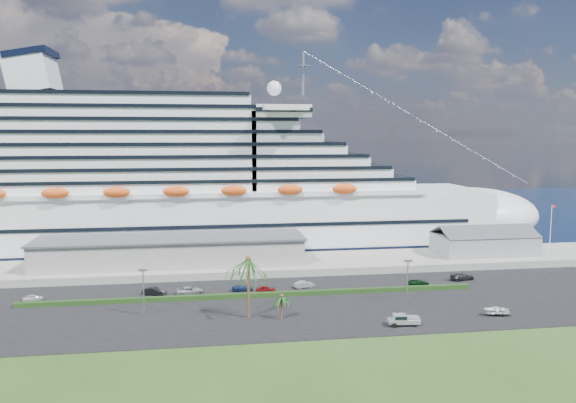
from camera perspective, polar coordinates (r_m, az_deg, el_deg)
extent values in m
plane|color=#284617|center=(96.59, 2.25, -12.26)|extent=(420.00, 420.00, 0.00)
cube|color=black|center=(106.86, 1.14, -10.32)|extent=(140.00, 38.00, 0.12)
cube|color=gray|center=(134.33, -0.94, -6.36)|extent=(240.00, 20.00, 1.80)
cube|color=#0B1A31|center=(222.57, -3.99, -1.31)|extent=(420.00, 160.00, 0.02)
cube|color=silver|center=(155.47, -9.45, -1.97)|extent=(160.00, 30.00, 16.00)
ellipsoid|color=silver|center=(173.53, 18.00, -1.30)|extent=(40.00, 30.00, 16.00)
cube|color=black|center=(156.65, -9.40, -4.43)|extent=(164.00, 30.60, 2.40)
cube|color=silver|center=(154.37, -14.09, 5.91)|extent=(128.00, 26.00, 24.80)
cube|color=silver|center=(155.03, -1.11, 9.00)|extent=(14.00, 38.00, 3.20)
cube|color=silver|center=(160.25, -24.51, 11.77)|extent=(11.58, 14.00, 11.58)
cylinder|color=gray|center=(156.87, 1.56, 12.86)|extent=(0.70, 0.70, 12.00)
ellipsoid|color=#E74E15|center=(138.70, -11.29, 1.01)|extent=(90.00, 2.40, 2.60)
ellipsoid|color=#E74E15|center=(170.14, -10.78, 2.09)|extent=(90.00, 2.40, 2.60)
cube|color=black|center=(155.36, -9.46, -1.68)|extent=(144.00, 30.40, 0.90)
cube|color=gray|center=(132.62, -11.76, -4.95)|extent=(60.00, 14.00, 6.00)
cube|color=#4C4C54|center=(132.03, -11.79, -3.63)|extent=(61.00, 15.00, 0.40)
cube|color=gray|center=(149.46, 19.29, -4.10)|extent=(24.00, 12.00, 4.80)
cube|color=#4C4C54|center=(146.23, 19.89, -2.92)|extent=(24.00, 6.31, 2.74)
cube|color=#4C4C54|center=(151.46, 18.81, -2.55)|extent=(24.00, 6.31, 2.74)
cylinder|color=silver|center=(158.00, 25.13, -2.46)|extent=(0.16, 0.16, 12.00)
cube|color=red|center=(157.53, 25.39, -0.44)|extent=(1.00, 0.04, 0.70)
cube|color=black|center=(110.49, -3.45, -9.47)|extent=(88.00, 1.10, 0.90)
cylinder|color=gray|center=(102.03, -14.46, -9.00)|extent=(0.24, 0.24, 8.00)
cube|color=gray|center=(101.00, -14.53, -6.76)|extent=(1.60, 0.35, 0.35)
cylinder|color=gray|center=(108.02, 12.04, -8.04)|extent=(0.24, 0.24, 8.00)
cube|color=gray|center=(107.05, 12.09, -5.92)|extent=(1.60, 0.35, 0.35)
cylinder|color=#47301E|center=(97.55, -4.03, -8.84)|extent=(0.54, 0.54, 10.50)
sphere|color=#47301E|center=(96.26, -4.06, -5.83)|extent=(0.98, 0.98, 0.98)
cylinder|color=#47301E|center=(97.58, -0.67, -10.75)|extent=(0.35, 0.35, 4.20)
sphere|color=#47301E|center=(96.96, -0.67, -9.57)|extent=(0.73, 0.73, 0.73)
imported|color=silver|center=(118.29, -24.48, -8.90)|extent=(3.98, 2.60, 1.26)
imported|color=black|center=(114.78, -13.43, -8.86)|extent=(4.96, 3.13, 1.54)
imported|color=#999BA2|center=(114.01, -9.98, -8.90)|extent=(5.74, 3.64, 1.48)
imported|color=navy|center=(115.01, -4.67, -8.73)|extent=(4.44, 2.12, 1.25)
imported|color=maroon|center=(113.67, -2.26, -8.88)|extent=(4.00, 1.64, 1.36)
imported|color=#929598|center=(116.92, 1.65, -8.42)|extent=(4.48, 2.55, 1.40)
imported|color=black|center=(121.82, 13.13, -8.01)|extent=(4.52, 2.31, 1.22)
imported|color=black|center=(128.48, 17.26, -7.29)|extent=(5.72, 3.19, 1.57)
cylinder|color=black|center=(95.53, 10.79, -12.27)|extent=(0.81, 0.36, 0.78)
cylinder|color=black|center=(97.19, 10.42, -11.93)|extent=(0.81, 0.36, 0.78)
cylinder|color=black|center=(96.67, 12.75, -12.09)|extent=(0.81, 0.36, 0.78)
cylinder|color=black|center=(98.31, 12.35, -11.75)|extent=(0.81, 0.36, 0.78)
cube|color=silver|center=(96.85, 11.67, -11.81)|extent=(5.47, 2.51, 0.69)
cube|color=silver|center=(97.21, 12.48, -11.52)|extent=(2.54, 2.15, 0.54)
cube|color=silver|center=(96.41, 11.29, -11.46)|extent=(2.34, 2.08, 0.93)
cube|color=black|center=(96.38, 11.29, -11.40)|extent=(2.15, 2.11, 0.54)
cube|color=silver|center=(96.06, 10.38, -11.81)|extent=(1.07, 1.95, 0.34)
cube|color=gray|center=(106.35, 20.56, -10.53)|extent=(4.41, 2.20, 0.11)
cylinder|color=gray|center=(105.45, 19.62, -10.64)|extent=(2.01, 0.39, 0.07)
cylinder|color=black|center=(105.90, 20.95, -10.75)|extent=(0.61, 0.29, 0.59)
cylinder|color=black|center=(107.27, 20.51, -10.50)|extent=(0.61, 0.29, 0.59)
imported|color=white|center=(106.19, 20.57, -10.26)|extent=(5.11, 4.00, 0.96)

